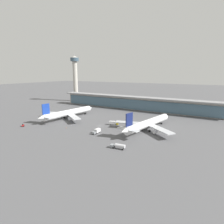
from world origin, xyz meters
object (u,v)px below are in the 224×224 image
(service_truck_mid_apron_yellow, at_px, (113,123))
(control_tower, at_px, (75,75))
(airliner_left_stand, at_px, (68,113))
(service_truck_near_nose_grey, at_px, (97,131))
(service_truck_under_wing_grey, at_px, (118,146))
(safety_cone_alpha, at_px, (66,128))
(airliner_centre_stand, at_px, (147,123))
(service_truck_by_tail_red, at_px, (23,125))

(service_truck_mid_apron_yellow, relative_size, control_tower, 0.11)
(airliner_left_stand, xyz_separation_m, service_truck_near_nose_grey, (47.44, -22.17, -3.56))
(service_truck_under_wing_grey, height_order, safety_cone_alpha, service_truck_under_wing_grey)
(service_truck_near_nose_grey, bearing_deg, airliner_centre_stand, 40.40)
(service_truck_under_wing_grey, bearing_deg, service_truck_near_nose_grey, 147.40)
(safety_cone_alpha, bearing_deg, service_truck_mid_apron_yellow, 44.12)
(airliner_left_stand, relative_size, service_truck_under_wing_grey, 7.13)
(control_tower, bearing_deg, service_truck_near_nose_grey, -44.39)
(service_truck_near_nose_grey, xyz_separation_m, service_truck_mid_apron_yellow, (-0.54, 24.44, 0.00))
(service_truck_near_nose_grey, xyz_separation_m, control_tower, (-112.63, 110.27, 36.34))
(airliner_centre_stand, height_order, safety_cone_alpha, airliner_centre_stand)
(service_truck_under_wing_grey, height_order, control_tower, control_tower)
(service_truck_near_nose_grey, relative_size, service_truck_mid_apron_yellow, 0.97)
(airliner_centre_stand, distance_m, service_truck_mid_apron_yellow, 29.03)
(service_truck_under_wing_grey, relative_size, service_truck_mid_apron_yellow, 1.15)
(service_truck_by_tail_red, bearing_deg, control_tower, 112.75)
(service_truck_near_nose_grey, height_order, service_truck_mid_apron_yellow, same)
(service_truck_by_tail_red, relative_size, control_tower, 0.05)
(airliner_left_stand, distance_m, service_truck_under_wing_grey, 82.94)
(service_truck_near_nose_grey, distance_m, service_truck_under_wing_grey, 30.67)
(service_truck_near_nose_grey, bearing_deg, airliner_left_stand, 154.95)
(service_truck_mid_apron_yellow, bearing_deg, airliner_left_stand, -177.23)
(airliner_left_stand, relative_size, service_truck_by_tail_red, 19.24)
(airliner_centre_stand, relative_size, control_tower, 0.89)
(service_truck_under_wing_grey, xyz_separation_m, service_truck_mid_apron_yellow, (-26.37, 40.97, -0.02))
(airliner_centre_stand, height_order, service_truck_under_wing_grey, airliner_centre_stand)
(safety_cone_alpha, bearing_deg, control_tower, 127.38)
(service_truck_by_tail_red, bearing_deg, service_truck_near_nose_grey, 14.00)
(service_truck_by_tail_red, bearing_deg, safety_cone_alpha, 22.35)
(airliner_centre_stand, distance_m, service_truck_under_wing_grey, 40.82)
(airliner_left_stand, height_order, airliner_centre_stand, same)
(airliner_centre_stand, xyz_separation_m, safety_cone_alpha, (-55.54, -25.54, -4.93))
(control_tower, xyz_separation_m, safety_cone_alpha, (85.36, -111.75, -37.72))
(service_truck_near_nose_grey, relative_size, service_truck_by_tail_red, 2.28)
(service_truck_mid_apron_yellow, height_order, control_tower, control_tower)
(service_truck_under_wing_grey, bearing_deg, safety_cone_alpha, 164.18)
(control_tower, height_order, safety_cone_alpha, control_tower)
(service_truck_mid_apron_yellow, distance_m, control_tower, 145.78)
(service_truck_mid_apron_yellow, bearing_deg, airliner_centre_stand, -0.75)
(airliner_centre_stand, distance_m, control_tower, 168.40)
(airliner_centre_stand, xyz_separation_m, service_truck_under_wing_grey, (-2.43, -40.59, -3.55))
(service_truck_near_nose_grey, height_order, service_truck_under_wing_grey, service_truck_near_nose_grey)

